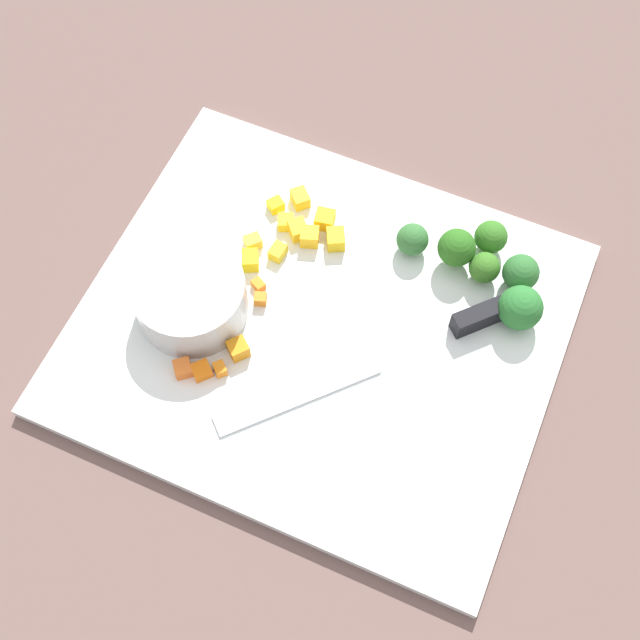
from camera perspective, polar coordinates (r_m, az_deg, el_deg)
ground_plane at (r=0.77m, az=-0.00°, el=-0.72°), size 4.00×4.00×0.00m
cutting_board at (r=0.76m, az=-0.00°, el=-0.53°), size 0.42×0.36×0.01m
prep_bowl at (r=0.75m, az=-8.76°, el=1.55°), size 0.10×0.10×0.05m
chef_knife at (r=0.75m, az=7.84°, el=-1.05°), size 0.21×0.23×0.02m
carrot_dice_0 at (r=0.77m, az=-4.19°, el=2.40°), size 0.01×0.01×0.01m
carrot_dice_1 at (r=0.74m, az=-6.78°, el=-3.31°), size 0.02×0.02×0.01m
carrot_dice_2 at (r=0.74m, az=-8.02°, el=-3.41°), size 0.02×0.02×0.01m
carrot_dice_3 at (r=0.74m, az=-5.56°, el=-1.95°), size 0.02×0.02×0.02m
carrot_dice_4 at (r=0.77m, az=-3.92°, el=1.68°), size 0.01×0.01×0.01m
carrot_dice_5 at (r=0.74m, az=-9.27°, el=-3.26°), size 0.02×0.02×0.01m
pepper_dice_0 at (r=0.80m, az=0.32°, el=6.82°), size 0.02×0.02×0.02m
pepper_dice_1 at (r=0.78m, az=-4.73°, el=4.05°), size 0.02×0.02×0.02m
pepper_dice_2 at (r=0.79m, az=-2.88°, el=4.63°), size 0.01×0.02×0.01m
pepper_dice_3 at (r=0.80m, az=-2.34°, el=6.63°), size 0.02×0.02×0.01m
pepper_dice_4 at (r=0.79m, az=1.07°, el=5.50°), size 0.02×0.02×0.02m
pepper_dice_5 at (r=0.82m, az=-3.02°, el=7.78°), size 0.02×0.02×0.01m
pepper_dice_6 at (r=0.80m, az=-1.49°, el=6.13°), size 0.02×0.02×0.01m
pepper_dice_7 at (r=0.82m, az=-1.35°, el=8.24°), size 0.02×0.02×0.01m
pepper_dice_8 at (r=0.80m, az=-4.57°, el=5.30°), size 0.02×0.02×0.01m
pepper_dice_9 at (r=0.79m, az=-0.71°, el=5.66°), size 0.02×0.02×0.02m
broccoli_floret_0 at (r=0.76m, az=13.40°, el=0.79°), size 0.04×0.04×0.04m
broccoli_floret_1 at (r=0.78m, az=9.22°, el=4.82°), size 0.04×0.04×0.04m
broccoli_floret_2 at (r=0.80m, az=11.49°, el=5.51°), size 0.03×0.03×0.04m
broccoli_floret_3 at (r=0.79m, az=6.28°, el=5.43°), size 0.03×0.03×0.03m
broccoli_floret_4 at (r=0.78m, az=11.07°, el=3.49°), size 0.03×0.03×0.03m
broccoli_floret_5 at (r=0.78m, az=13.43°, el=3.13°), size 0.03×0.03×0.04m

